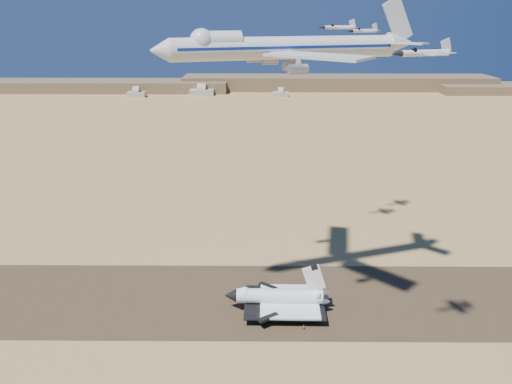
{
  "coord_description": "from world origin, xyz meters",
  "views": [
    {
      "loc": [
        13.77,
        -156.64,
        96.71
      ],
      "look_at": [
        12.55,
        8.0,
        38.15
      ],
      "focal_mm": 35.0,
      "sensor_mm": 36.0,
      "label": 1
    }
  ],
  "objects_px": {
    "carrier_747": "(279,48)",
    "shuttle": "(279,298)",
    "crew_c": "(303,321)",
    "crew_a": "(304,327)",
    "chase_jet_c": "(339,27)",
    "chase_jet_a": "(424,53)",
    "chase_jet_d": "(364,31)",
    "crew_b": "(306,318)"
  },
  "relations": [
    {
      "from": "crew_a",
      "to": "chase_jet_a",
      "type": "distance_m",
      "value": 93.86
    },
    {
      "from": "crew_a",
      "to": "chase_jet_a",
      "type": "xyz_separation_m",
      "value": [
        21.67,
        -24.37,
        88.01
      ]
    },
    {
      "from": "crew_a",
      "to": "chase_jet_d",
      "type": "bearing_deg",
      "value": -36.64
    },
    {
      "from": "shuttle",
      "to": "chase_jet_a",
      "type": "xyz_separation_m",
      "value": [
        29.49,
        -35.82,
        84.1
      ]
    },
    {
      "from": "chase_jet_c",
      "to": "chase_jet_d",
      "type": "distance_m",
      "value": 18.14
    },
    {
      "from": "crew_c",
      "to": "chase_jet_a",
      "type": "bearing_deg",
      "value": 166.64
    },
    {
      "from": "crew_b",
      "to": "chase_jet_a",
      "type": "relative_size",
      "value": 0.12
    },
    {
      "from": "crew_a",
      "to": "crew_c",
      "type": "bearing_deg",
      "value": -18.88
    },
    {
      "from": "chase_jet_c",
      "to": "chase_jet_d",
      "type": "bearing_deg",
      "value": 32.28
    },
    {
      "from": "chase_jet_a",
      "to": "carrier_747",
      "type": "bearing_deg",
      "value": 107.79
    },
    {
      "from": "carrier_747",
      "to": "crew_c",
      "type": "xyz_separation_m",
      "value": [
        8.9,
        -11.3,
        -86.64
      ]
    },
    {
      "from": "crew_a",
      "to": "crew_b",
      "type": "distance_m",
      "value": 4.91
    },
    {
      "from": "shuttle",
      "to": "chase_jet_d",
      "type": "relative_size",
      "value": 2.44
    },
    {
      "from": "chase_jet_d",
      "to": "crew_c",
      "type": "bearing_deg",
      "value": -138.36
    },
    {
      "from": "crew_a",
      "to": "chase_jet_c",
      "type": "xyz_separation_m",
      "value": [
        15.93,
        64.62,
        91.41
      ]
    },
    {
      "from": "crew_c",
      "to": "chase_jet_c",
      "type": "bearing_deg",
      "value": -65.57
    },
    {
      "from": "crew_a",
      "to": "chase_jet_c",
      "type": "height_order",
      "value": "chase_jet_c"
    },
    {
      "from": "crew_c",
      "to": "chase_jet_c",
      "type": "height_order",
      "value": "chase_jet_c"
    },
    {
      "from": "chase_jet_c",
      "to": "crew_a",
      "type": "bearing_deg",
      "value": -118.2
    },
    {
      "from": "crew_a",
      "to": "chase_jet_a",
      "type": "height_order",
      "value": "chase_jet_a"
    },
    {
      "from": "crew_c",
      "to": "chase_jet_d",
      "type": "bearing_deg",
      "value": -71.88
    },
    {
      "from": "shuttle",
      "to": "crew_c",
      "type": "relative_size",
      "value": 20.82
    },
    {
      "from": "carrier_747",
      "to": "chase_jet_d",
      "type": "xyz_separation_m",
      "value": [
        37.1,
        63.01,
        3.07
      ]
    },
    {
      "from": "crew_b",
      "to": "crew_c",
      "type": "height_order",
      "value": "crew_b"
    },
    {
      "from": "chase_jet_d",
      "to": "shuttle",
      "type": "bearing_deg",
      "value": -146.18
    },
    {
      "from": "shuttle",
      "to": "chase_jet_c",
      "type": "relative_size",
      "value": 2.38
    },
    {
      "from": "crew_a",
      "to": "chase_jet_c",
      "type": "distance_m",
      "value": 113.07
    },
    {
      "from": "crew_c",
      "to": "chase_jet_a",
      "type": "height_order",
      "value": "chase_jet_a"
    },
    {
      "from": "shuttle",
      "to": "chase_jet_a",
      "type": "height_order",
      "value": "chase_jet_a"
    },
    {
      "from": "chase_jet_d",
      "to": "crew_b",
      "type": "bearing_deg",
      "value": -138.03
    },
    {
      "from": "crew_a",
      "to": "crew_b",
      "type": "relative_size",
      "value": 0.91
    },
    {
      "from": "shuttle",
      "to": "crew_a",
      "type": "relative_size",
      "value": 22.44
    },
    {
      "from": "crew_b",
      "to": "crew_c",
      "type": "relative_size",
      "value": 1.02
    },
    {
      "from": "chase_jet_d",
      "to": "chase_jet_c",
      "type": "bearing_deg",
      "value": -160.94
    },
    {
      "from": "carrier_747",
      "to": "shuttle",
      "type": "bearing_deg",
      "value": -92.75
    },
    {
      "from": "chase_jet_c",
      "to": "shuttle",
      "type": "bearing_deg",
      "value": -128.43
    },
    {
      "from": "shuttle",
      "to": "crew_c",
      "type": "xyz_separation_m",
      "value": [
        7.97,
        -8.0,
        -3.85
      ]
    },
    {
      "from": "crew_b",
      "to": "chase_jet_a",
      "type": "xyz_separation_m",
      "value": [
        20.54,
        -29.15,
        87.93
      ]
    },
    {
      "from": "crew_a",
      "to": "chase_jet_c",
      "type": "bearing_deg",
      "value": -30.46
    },
    {
      "from": "carrier_747",
      "to": "chase_jet_a",
      "type": "relative_size",
      "value": 5.45
    },
    {
      "from": "carrier_747",
      "to": "chase_jet_a",
      "type": "xyz_separation_m",
      "value": [
        30.43,
        -39.12,
        1.31
      ]
    },
    {
      "from": "crew_b",
      "to": "chase_jet_d",
      "type": "height_order",
      "value": "chase_jet_d"
    }
  ]
}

